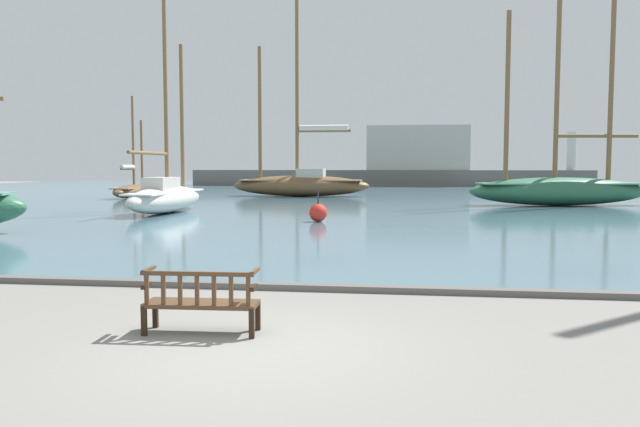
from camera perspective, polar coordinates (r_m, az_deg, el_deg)
The scene contains 10 objects.
ground_plane at distance 8.38m, azimuth -6.36°, elevation -12.13°, with size 160.00×160.00×0.00m, color gray.
harbor_water at distance 51.88m, azimuth 5.51°, elevation 1.79°, with size 100.00×80.00×0.08m, color slate.
quay_edge_kerb at distance 12.03m, azimuth -1.88°, elevation -6.72°, with size 40.00×0.30×0.12m, color #5B5954.
park_bench at distance 9.06m, azimuth -10.83°, elevation -7.85°, with size 1.62×0.59×0.92m.
sailboat_far_starboard at distance 31.49m, azimuth -13.92°, elevation 1.64°, with size 1.99×8.16×10.54m.
sailboat_outer_port at distance 38.65m, azimuth 21.02°, elevation 2.45°, with size 10.77×4.45×15.30m.
sailboat_centre_channel at distance 46.66m, azimuth -16.69°, elevation 2.14°, with size 2.44×8.36×7.24m.
sailboat_far_port at distance 46.83m, azimuth -1.75°, elevation 2.96°, with size 10.37×2.82×14.52m.
channel_buoy at distance 25.57m, azimuth -0.17°, elevation 0.08°, with size 0.74×0.74×1.44m.
far_breakwater at distance 70.79m, azimuth 7.31°, elevation 4.21°, with size 44.63×2.40×6.85m.
Camera 1 is at (1.97, -7.79, 2.38)m, focal length 35.00 mm.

